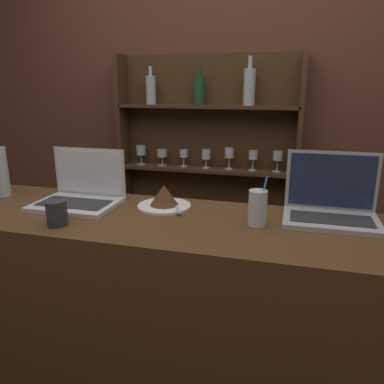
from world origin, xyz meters
name	(u,v)px	position (x,y,z in m)	size (l,w,h in m)	color
bar_counter	(170,334)	(0.00, 0.26, 0.50)	(1.98, 0.53, 0.99)	#4C3019
back_wall	(231,103)	(0.00, 1.59, 1.35)	(7.00, 0.06, 2.70)	brown
back_shelf	(207,173)	(-0.14, 1.50, 0.88)	(1.22, 0.18, 1.67)	#472D19
laptop_near	(80,193)	(-0.40, 0.34, 1.04)	(0.33, 0.24, 0.22)	silver
laptop_far	(331,205)	(0.57, 0.41, 1.05)	(0.33, 0.22, 0.24)	#ADADB2
cake_plate	(164,198)	(-0.06, 0.39, 1.03)	(0.21, 0.21, 0.09)	white
water_glass	(258,208)	(0.32, 0.28, 1.05)	(0.06, 0.06, 0.18)	silver
wine_bottle_clear	(0,170)	(-0.80, 0.35, 1.11)	(0.07, 0.07, 0.30)	#B2C1C6
coffee_cup	(57,213)	(-0.35, 0.10, 1.04)	(0.07, 0.07, 0.09)	#2D2D33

